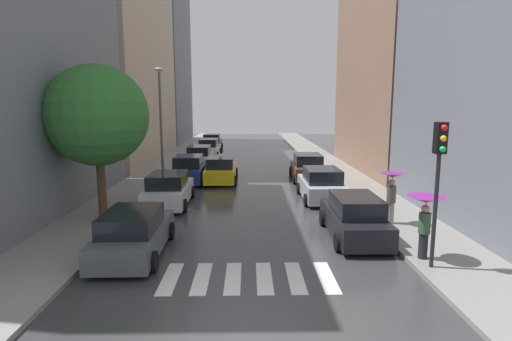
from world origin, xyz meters
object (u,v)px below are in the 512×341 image
parked_car_left_fourth (199,157)px  lamp_post_left (161,116)px  parked_car_left_third (189,170)px  traffic_light_right_corner (439,163)px  parked_car_right_nearest (354,218)px  parked_car_left_nearest (133,234)px  taxi_midroad (221,170)px  parked_car_left_second (169,190)px  parked_car_left_fifth (209,148)px  parked_car_right_third (307,168)px  pedestrian_near_tree (425,211)px  parked_car_right_second (321,185)px  parked_car_left_sixth (212,143)px  street_tree_left (97,116)px  pedestrian_foreground (392,188)px

parked_car_left_fourth → lamp_post_left: size_ratio=0.64×
parked_car_left_third → parked_car_left_fourth: (-0.07, 6.32, -0.01)m
parked_car_left_fourth → traffic_light_right_corner: size_ratio=1.04×
parked_car_right_nearest → lamp_post_left: size_ratio=0.64×
parked_car_left_nearest → traffic_light_right_corner: (9.25, -1.57, 2.56)m
taxi_midroad → traffic_light_right_corner: (7.21, -14.39, 2.52)m
parked_car_left_nearest → parked_car_left_second: 6.70m
parked_car_left_fifth → taxi_midroad: (1.95, -12.60, -0.03)m
parked_car_right_nearest → parked_car_right_third: 11.73m
taxi_midroad → traffic_light_right_corner: 16.30m
parked_car_left_third → parked_car_right_nearest: (7.73, -11.03, -0.04)m
parked_car_left_nearest → lamp_post_left: 13.68m
lamp_post_left → parked_car_left_nearest: bearing=-82.4°
pedestrian_near_tree → parked_car_left_nearest: bearing=168.8°
parked_car_left_fifth → parked_car_right_second: 19.31m
parked_car_left_nearest → traffic_light_right_corner: 9.72m
parked_car_left_fifth → parked_car_left_sixth: 5.41m
parked_car_right_third → taxi_midroad: 5.68m
traffic_light_right_corner → parked_car_left_third: bearing=123.0°
taxi_midroad → parked_car_left_sixth: bearing=6.8°
parked_car_right_second → street_tree_left: street_tree_left is taller
parked_car_left_sixth → parked_car_left_second: bearing=179.4°
parked_car_left_sixth → traffic_light_right_corner: (9.35, -32.41, 2.47)m
parked_car_left_sixth → traffic_light_right_corner: traffic_light_right_corner is taller
pedestrian_foreground → pedestrian_near_tree: pedestrian_foreground is taller
parked_car_right_nearest → lamp_post_left: (-9.49, 11.52, 3.44)m
parked_car_left_third → lamp_post_left: lamp_post_left is taller
parked_car_left_sixth → parked_car_right_second: size_ratio=0.98×
parked_car_left_second → parked_car_right_third: parked_car_right_third is taller
parked_car_left_nearest → lamp_post_left: size_ratio=0.65×
taxi_midroad → pedestrian_foreground: pedestrian_foreground is taller
parked_car_left_fourth → taxi_midroad: bearing=-161.2°
street_tree_left → parked_car_left_sixth: bearing=84.6°
parked_car_left_second → parked_car_right_nearest: parked_car_right_nearest is taller
parked_car_left_second → lamp_post_left: size_ratio=0.63×
parked_car_right_second → pedestrian_near_tree: bearing=-169.2°
street_tree_left → parked_car_right_nearest: bearing=-15.5°
parked_car_right_third → taxi_midroad: taxi_midroad is taller
parked_car_left_second → street_tree_left: 4.97m
parked_car_left_sixth → parked_car_right_nearest: (7.84, -29.24, -0.05)m
lamp_post_left → parked_car_right_third: bearing=1.3°
parked_car_right_nearest → parked_car_left_fourth: bearing=24.5°
parked_car_left_nearest → parked_car_left_third: parked_car_left_third is taller
parked_car_left_nearest → parked_car_right_nearest: 7.90m
parked_car_left_third → parked_car_left_nearest: bearing=179.1°
parked_car_left_second → parked_car_left_sixth: bearing=-0.8°
pedestrian_near_tree → parked_car_left_fourth: bearing=109.4°
parked_car_right_second → pedestrian_foreground: 5.16m
parked_car_left_fifth → pedestrian_near_tree: 27.87m
parked_car_right_second → taxi_midroad: size_ratio=0.93×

